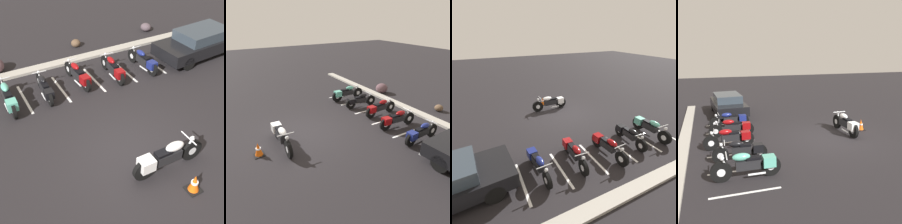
{
  "view_description": "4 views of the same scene",
  "coord_description": "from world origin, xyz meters",
  "views": [
    {
      "loc": [
        -3.97,
        -5.82,
        6.92
      ],
      "look_at": [
        -0.12,
        1.13,
        0.86
      ],
      "focal_mm": 50.0,
      "sensor_mm": 36.0,
      "label": 1
    },
    {
      "loc": [
        8.39,
        -3.04,
        5.07
      ],
      "look_at": [
        -0.09,
        1.98,
        0.66
      ],
      "focal_mm": 35.0,
      "sensor_mm": 36.0,
      "label": 2
    },
    {
      "loc": [
        4.56,
        9.16,
        4.86
      ],
      "look_at": [
        0.62,
        1.28,
        0.78
      ],
      "focal_mm": 28.0,
      "sensor_mm": 36.0,
      "label": 3
    },
    {
      "loc": [
        -10.49,
        5.32,
        4.02
      ],
      "look_at": [
        1.33,
        1.53,
        1.06
      ],
      "focal_mm": 42.0,
      "sensor_mm": 36.0,
      "label": 4
    }
  ],
  "objects": [
    {
      "name": "traffic_cone",
      "position": [
        0.67,
        -2.07,
        0.26
      ],
      "size": [
        0.4,
        0.4,
        0.56
      ],
      "color": "black",
      "rests_on": "ground"
    },
    {
      "name": "stall_line_4",
      "position": [
        2.35,
        4.45,
        0.0
      ],
      "size": [
        0.1,
        2.1,
        0.0
      ],
      "primitive_type": "cube",
      "color": "white",
      "rests_on": "ground"
    },
    {
      "name": "parked_bike_2",
      "position": [
        0.16,
        4.46,
        0.44
      ],
      "size": [
        0.59,
        2.11,
        0.83
      ],
      "rotation": [
        0.0,
        0.0,
        1.65
      ],
      "color": "black",
      "rests_on": "ground"
    },
    {
      "name": "stall_line_1",
      "position": [
        -2.14,
        4.45,
        0.0
      ],
      "size": [
        0.1,
        2.1,
        0.0
      ],
      "primitive_type": "cube",
      "color": "white",
      "rests_on": "ground"
    },
    {
      "name": "parked_bike_1",
      "position": [
        -1.35,
        4.21,
        0.42
      ],
      "size": [
        0.57,
        2.01,
        0.79
      ],
      "rotation": [
        0.0,
        0.0,
        1.52
      ],
      "color": "black",
      "rests_on": "ground"
    },
    {
      "name": "parked_bike_4",
      "position": [
        3.16,
        4.18,
        0.43
      ],
      "size": [
        0.58,
        2.07,
        0.81
      ],
      "rotation": [
        0.0,
        0.0,
        1.63
      ],
      "color": "black",
      "rests_on": "ground"
    },
    {
      "name": "car_black",
      "position": [
        6.22,
        4.1,
        0.68
      ],
      "size": [
        4.41,
        2.09,
        1.29
      ],
      "rotation": [
        0.0,
        0.0,
        3.21
      ],
      "color": "black",
      "rests_on": "ground"
    },
    {
      "name": "ground",
      "position": [
        0.0,
        0.0,
        0.0
      ],
      "size": [
        60.0,
        60.0,
        0.0
      ],
      "primitive_type": "plane",
      "color": "black"
    },
    {
      "name": "motorcycle_white_featured",
      "position": [
        0.41,
        -1.07,
        0.5
      ],
      "size": [
        2.38,
        0.67,
        0.94
      ],
      "rotation": [
        0.0,
        0.0,
        -0.01
      ],
      "color": "black",
      "rests_on": "ground"
    },
    {
      "name": "stall_line_3",
      "position": [
        0.85,
        4.45,
        0.0
      ],
      "size": [
        0.1,
        2.1,
        0.0
      ],
      "primitive_type": "cube",
      "color": "white",
      "rests_on": "ground"
    },
    {
      "name": "stall_line_0",
      "position": [
        -3.63,
        4.45,
        0.0
      ],
      "size": [
        0.1,
        2.1,
        0.0
      ],
      "primitive_type": "cube",
      "color": "white",
      "rests_on": "ground"
    },
    {
      "name": "stall_line_2",
      "position": [
        -0.64,
        4.45,
        0.0
      ],
      "size": [
        0.1,
        2.1,
        0.0
      ],
      "primitive_type": "cube",
      "color": "white",
      "rests_on": "ground"
    },
    {
      "name": "parked_bike_3",
      "position": [
        1.66,
        4.21,
        0.44
      ],
      "size": [
        0.59,
        2.1,
        0.82
      ],
      "rotation": [
        0.0,
        0.0,
        1.52
      ],
      "color": "black",
      "rests_on": "ground"
    },
    {
      "name": "stall_line_5",
      "position": [
        3.84,
        4.45,
        0.0
      ],
      "size": [
        0.1,
        2.1,
        0.0
      ],
      "primitive_type": "cube",
      "color": "white",
      "rests_on": "ground"
    },
    {
      "name": "concrete_curb",
      "position": [
        0.0,
        6.43,
        0.06
      ],
      "size": [
        18.0,
        0.5,
        0.12
      ],
      "primitive_type": "cube",
      "color": "#A8A399",
      "rests_on": "ground"
    },
    {
      "name": "parked_bike_0",
      "position": [
        -2.76,
        4.18,
        0.47
      ],
      "size": [
        0.63,
        2.24,
        0.88
      ],
      "rotation": [
        0.0,
        0.0,
        1.56
      ],
      "color": "black",
      "rests_on": "ground"
    }
  ]
}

